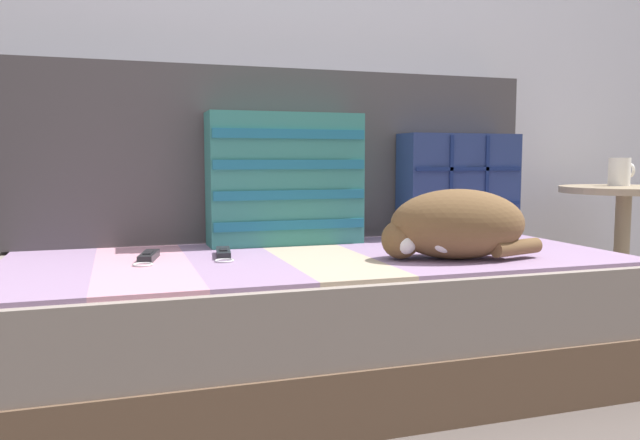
{
  "coord_description": "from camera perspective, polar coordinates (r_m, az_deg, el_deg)",
  "views": [
    {
      "loc": [
        -0.52,
        -1.5,
        0.61
      ],
      "look_at": [
        -0.01,
        0.04,
        0.45
      ],
      "focal_mm": 35.0,
      "sensor_mm": 36.0,
      "label": 1
    }
  ],
  "objects": [
    {
      "name": "ground_plane",
      "position": [
        1.7,
        0.84,
        -15.34
      ],
      "size": [
        14.0,
        14.0,
        0.0
      ],
      "primitive_type": "plane",
      "color": "#564C47"
    },
    {
      "name": "coffee_mug",
      "position": [
        2.47,
        25.73,
        4.0
      ],
      "size": [
        0.08,
        0.07,
        0.1
      ],
      "color": "silver",
      "rests_on": "end_table"
    },
    {
      "name": "throw_pillow_striped",
      "position": [
        1.9,
        -3.2,
        3.76
      ],
      "size": [
        0.47,
        0.14,
        0.4
      ],
      "color": "#337A70",
      "rests_on": "couch"
    },
    {
      "name": "sleeping_cat",
      "position": [
        1.65,
        12.11,
        -0.54
      ],
      "size": [
        0.42,
        0.27,
        0.18
      ],
      "color": "brown",
      "rests_on": "couch"
    },
    {
      "name": "end_table",
      "position": [
        2.41,
        25.91,
        -1.1
      ],
      "size": [
        0.43,
        0.43,
        0.51
      ],
      "color": "#9E896B",
      "rests_on": "ground_plane"
    },
    {
      "name": "throw_pillow_quilted",
      "position": [
        2.14,
        12.53,
        3.09
      ],
      "size": [
        0.4,
        0.14,
        0.34
      ],
      "color": "navy",
      "rests_on": "couch"
    },
    {
      "name": "sofa_backrest",
      "position": [
        2.05,
        -3.51,
        5.92
      ],
      "size": [
        1.68,
        0.14,
        0.54
      ],
      "color": "#474242",
      "rests_on": "couch"
    },
    {
      "name": "game_remote_near",
      "position": [
        1.67,
        -15.42,
        -3.26
      ],
      "size": [
        0.08,
        0.19,
        0.02
      ],
      "color": "black",
      "rests_on": "couch"
    },
    {
      "name": "game_remote_far",
      "position": [
        1.68,
        -8.82,
        -3.03
      ],
      "size": [
        0.07,
        0.19,
        0.02
      ],
      "color": "black",
      "rests_on": "couch"
    },
    {
      "name": "couch",
      "position": [
        1.76,
        -0.42,
        -8.77
      ],
      "size": [
        1.72,
        0.86,
        0.35
      ],
      "color": "brown",
      "rests_on": "ground_plane"
    }
  ]
}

